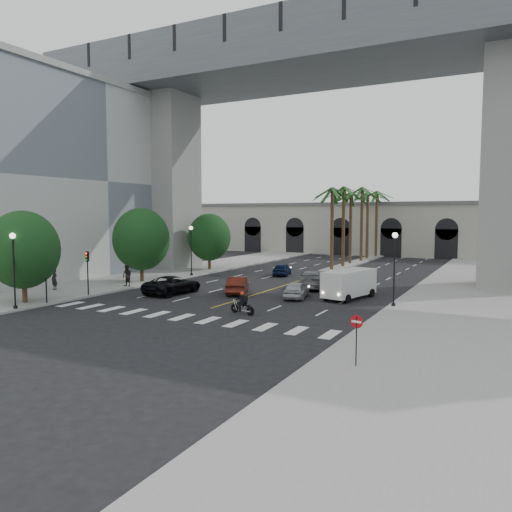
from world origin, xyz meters
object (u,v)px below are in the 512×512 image
(cargo_van, at_px, (349,283))
(pedestrian_b, at_px, (127,276))
(lamp_post_left_near, at_px, (14,264))
(lamp_post_right, at_px, (394,263))
(car_b, at_px, (238,285))
(car_d, at_px, (312,280))
(car_a, at_px, (296,290))
(do_not_enter_sign, at_px, (356,330))
(traffic_signal_near, at_px, (46,271))
(car_e, at_px, (282,269))
(lamp_post_left_far, at_px, (191,246))
(car_c, at_px, (173,285))
(pedestrian_a, at_px, (54,279))
(traffic_signal_far, at_px, (88,266))
(motorcycle_rider, at_px, (243,304))

(cargo_van, relative_size, pedestrian_b, 2.91)
(lamp_post_left_near, xyz_separation_m, lamp_post_right, (22.80, 13.00, 0.00))
(lamp_post_right, relative_size, car_b, 1.21)
(lamp_post_left_near, height_order, car_d, lamp_post_left_near)
(car_a, bearing_deg, do_not_enter_sign, 109.23)
(traffic_signal_near, relative_size, car_e, 0.91)
(lamp_post_left_far, relative_size, car_a, 1.36)
(car_d, relative_size, do_not_enter_sign, 2.31)
(car_c, bearing_deg, car_b, -147.77)
(car_c, bearing_deg, pedestrian_a, 25.21)
(lamp_post_left_far, xyz_separation_m, car_c, (5.12, -10.08, -2.47))
(car_e, xyz_separation_m, pedestrian_a, (-12.66, -19.19, 0.38))
(lamp_post_right, xyz_separation_m, car_c, (-17.68, -2.08, -2.47))
(traffic_signal_far, relative_size, car_e, 0.91)
(car_b, xyz_separation_m, pedestrian_a, (-14.52, -6.17, 0.33))
(car_a, xyz_separation_m, pedestrian_b, (-15.61, -1.94, 0.44))
(car_a, bearing_deg, car_c, 3.37)
(pedestrian_a, bearing_deg, car_a, 27.28)
(car_a, xyz_separation_m, car_b, (-5.22, -0.18, 0.06))
(lamp_post_left_near, height_order, cargo_van, lamp_post_left_near)
(car_e, xyz_separation_m, cargo_van, (10.83, -11.19, 0.57))
(traffic_signal_far, height_order, motorcycle_rider, traffic_signal_far)
(motorcycle_rider, relative_size, pedestrian_a, 1.12)
(car_b, bearing_deg, traffic_signal_far, 11.40)
(car_b, distance_m, car_e, 13.15)
(motorcycle_rider, xyz_separation_m, cargo_van, (4.43, 9.10, 0.57))
(lamp_post_left_near, bearing_deg, car_c, 64.88)
(pedestrian_b, bearing_deg, traffic_signal_near, -78.20)
(lamp_post_left_far, distance_m, motorcycle_rider, 20.88)
(cargo_van, relative_size, do_not_enter_sign, 2.36)
(car_a, bearing_deg, traffic_signal_near, 24.82)
(car_c, relative_size, pedestrian_b, 2.83)
(traffic_signal_near, height_order, traffic_signal_far, same)
(traffic_signal_near, bearing_deg, pedestrian_b, 93.64)
(car_e, relative_size, pedestrian_a, 2.20)
(lamp_post_left_near, distance_m, traffic_signal_near, 2.60)
(lamp_post_left_near, bearing_deg, lamp_post_right, 29.69)
(lamp_post_right, height_order, pedestrian_b, lamp_post_right)
(traffic_signal_far, bearing_deg, do_not_enter_sign, -19.08)
(lamp_post_right, xyz_separation_m, motorcycle_rider, (-8.35, -6.86, -2.54))
(cargo_van, height_order, pedestrian_b, cargo_van)
(do_not_enter_sign, bearing_deg, car_c, 156.33)
(pedestrian_a, bearing_deg, traffic_signal_far, 0.39)
(traffic_signal_far, bearing_deg, pedestrian_b, 96.44)
(car_c, bearing_deg, car_e, -96.08)
(car_c, xyz_separation_m, pedestrian_a, (-9.74, -3.67, 0.31))
(car_c, relative_size, cargo_van, 0.97)
(car_c, distance_m, do_not_enter_sign, 23.18)
(lamp_post_left_near, relative_size, car_c, 0.99)
(motorcycle_rider, relative_size, car_b, 0.46)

